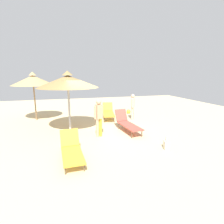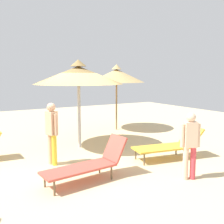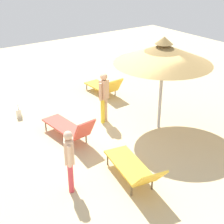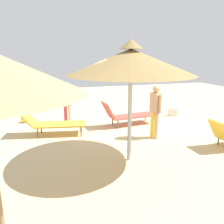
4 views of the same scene
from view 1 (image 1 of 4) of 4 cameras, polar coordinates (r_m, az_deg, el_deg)
The scene contains 10 objects.
ground at distance 9.00m, azimuth -5.59°, elevation -6.25°, with size 24.00×24.00×0.10m, color beige.
parasol_umbrella_far_left at distance 11.58m, azimuth -24.08°, elevation 9.30°, with size 2.46×2.46×2.91m.
parasol_umbrella_near_right at distance 8.84m, azimuth -14.03°, elevation 9.54°, with size 2.94×2.94×2.94m.
lounge_chair_front at distance 8.78m, azimuth 4.92°, elevation -3.50°, with size 2.07×0.81×0.95m.
lounge_chair_back at distance 6.11m, azimuth -12.88°, elevation -11.73°, with size 1.78×0.72×0.83m.
lounge_chair_far_right at distance 11.22m, azimuth -1.20°, elevation 0.04°, with size 2.15×1.03×0.88m.
person_standing_edge at distance 7.87m, azimuth -4.26°, elevation -1.21°, with size 0.30×0.43×1.70m.
person_standing_near_left at distance 10.94m, azimuth 6.66°, elevation 2.17°, with size 0.43×0.32×1.58m.
handbag at distance 7.11m, azimuth 17.03°, elevation -9.97°, with size 0.38×0.27×0.49m.
beach_ball at distance 12.72m, azimuth 5.34°, elevation 0.17°, with size 0.29×0.29×0.29m, color yellow.
Camera 1 is at (-8.41, 1.46, 2.80)m, focal length 28.43 mm.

